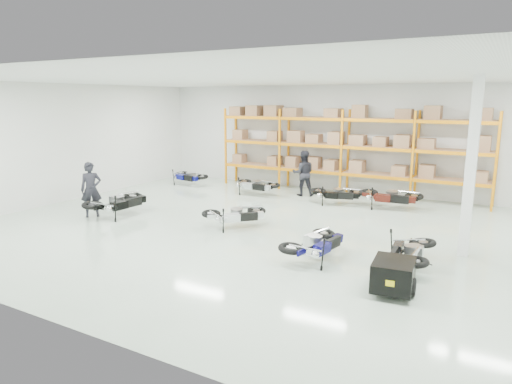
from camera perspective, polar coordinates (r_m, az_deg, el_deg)
The scene contains 14 objects.
room at distance 13.34m, azimuth 2.23°, elevation 4.36°, with size 18.00×18.00×18.00m.
pallet_rack at distance 19.27m, azimuth 11.09°, elevation 6.40°, with size 11.28×0.98×3.62m.
structural_column at distance 12.42m, azimuth 25.27°, elevation 2.72°, with size 0.25×0.25×4.50m, color white.
moto_blue_centre at distance 11.33m, azimuth 7.51°, elevation -5.82°, with size 0.81×1.82×1.11m, color #09074B, non-canonical shape.
moto_silver_left at distance 14.07m, azimuth -2.57°, elevation -2.38°, with size 0.78×1.75×1.07m, color silver, non-canonical shape.
moto_black_far_left at distance 16.12m, azimuth -16.87°, elevation -0.77°, with size 0.90×2.02×1.23m, color black, non-canonical shape.
moto_touring_right at distance 11.26m, azimuth 18.67°, elevation -6.49°, with size 0.80×1.80×1.10m, color black, non-canonical shape.
trailer at distance 9.82m, azimuth 16.80°, elevation -9.89°, with size 0.89×1.71×0.70m.
moto_back_a at distance 21.29m, azimuth -8.49°, elevation 2.27°, with size 0.77×1.72×1.05m, color navy, non-canonical shape.
moto_back_b at distance 18.90m, azimuth -0.06°, elevation 1.24°, with size 0.78×1.75×1.07m, color #ABAFB4, non-canonical shape.
moto_back_c at distance 17.46m, azimuth 10.07°, elevation 0.19°, with size 0.77×1.74×1.06m, color black, non-canonical shape.
moto_back_d at distance 17.18m, azimuth 16.44°, elevation -0.09°, with size 0.86×1.93×1.18m, color #44130D, non-canonical shape.
person_left at distance 16.30m, azimuth -19.91°, elevation 0.29°, with size 0.68×0.45×1.86m, color black.
person_back at distance 18.79m, azimuth 5.93°, elevation 2.35°, with size 0.91×0.71×1.86m, color black.
Camera 1 is at (6.04, -11.77, 3.92)m, focal length 32.00 mm.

